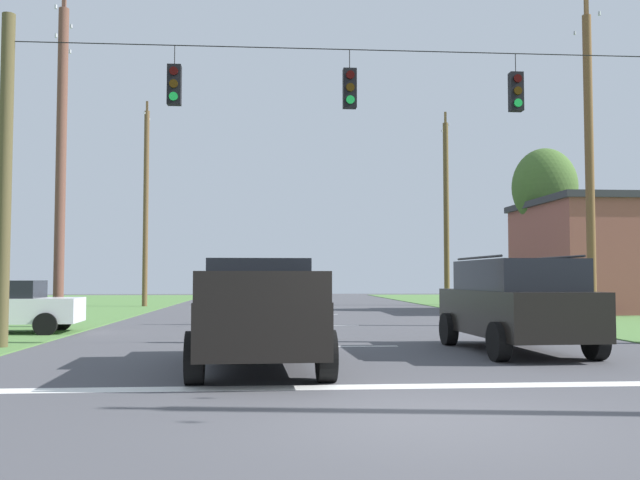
{
  "coord_description": "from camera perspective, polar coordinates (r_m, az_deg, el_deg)",
  "views": [
    {
      "loc": [
        -1.78,
        -8.03,
        1.61
      ],
      "look_at": [
        -0.41,
        10.31,
        2.59
      ],
      "focal_mm": 39.21,
      "sensor_mm": 36.0,
      "label": 1
    }
  ],
  "objects": [
    {
      "name": "lane_dash_2",
      "position": [
        30.38,
        -0.9,
        -6.09
      ],
      "size": [
        2.5,
        0.15,
        0.01
      ],
      "primitive_type": "cube",
      "rotation": [
        0.0,
        0.0,
        1.57
      ],
      "color": "white",
      "rests_on": "ground"
    },
    {
      "name": "utility_pole_mid_right",
      "position": [
        25.01,
        21.14,
        5.84
      ],
      "size": [
        0.29,
        1.9,
        11.15
      ],
      "color": "brown",
      "rests_on": "ground"
    },
    {
      "name": "distant_car_crossing_white",
      "position": [
        21.88,
        -24.55,
        -4.93
      ],
      "size": [
        4.41,
        2.24,
        1.52
      ],
      "color": "silver",
      "rests_on": "ground"
    },
    {
      "name": "pickup_truck",
      "position": [
        12.69,
        -5.05,
        -5.96
      ],
      "size": [
        2.44,
        5.47,
        1.95
      ],
      "color": "black",
      "rests_on": "ground"
    },
    {
      "name": "utility_pole_far_right",
      "position": [
        40.99,
        10.27,
        2.34
      ],
      "size": [
        0.31,
        1.76,
        11.23
      ],
      "color": "brown",
      "rests_on": "ground"
    },
    {
      "name": "utility_pole_far_left",
      "position": [
        39.61,
        -14.03,
        2.77
      ],
      "size": [
        0.28,
        1.6,
        11.36
      ],
      "color": "brown",
      "rests_on": "ground"
    },
    {
      "name": "ground_plane",
      "position": [
        8.38,
        8.33,
        -14.1
      ],
      "size": [
        120.0,
        120.0,
        0.0
      ],
      "primitive_type": "plane",
      "color": "#47474C"
    },
    {
      "name": "lane_dash_0",
      "position": [
        16.44,
        2.0,
        -8.67
      ],
      "size": [
        2.5,
        0.15,
        0.01
      ],
      "primitive_type": "cube",
      "rotation": [
        0.0,
        0.0,
        1.57
      ],
      "color": "white",
      "rests_on": "ground"
    },
    {
      "name": "overhead_signal_span",
      "position": [
        16.71,
        1.88,
        5.88
      ],
      "size": [
        15.87,
        0.31,
        7.73
      ],
      "color": "brown",
      "rests_on": "ground"
    },
    {
      "name": "utility_pole_mid_left",
      "position": [
        24.27,
        -20.39,
        6.21
      ],
      "size": [
        0.33,
        1.8,
        11.1
      ],
      "color": "brown",
      "rests_on": "ground"
    },
    {
      "name": "lane_dash_1",
      "position": [
        23.42,
        0.11,
        -6.99
      ],
      "size": [
        2.5,
        0.15,
        0.01
      ],
      "primitive_type": "cube",
      "rotation": [
        0.0,
        0.0,
        1.57
      ],
      "color": "white",
      "rests_on": "ground"
    },
    {
      "name": "tree_roadside_right",
      "position": [
        36.11,
        17.86,
        4.06
      ],
      "size": [
        3.15,
        3.15,
        7.95
      ],
      "color": "brown",
      "rests_on": "ground"
    },
    {
      "name": "lane_dash_3",
      "position": [
        35.94,
        -1.42,
        -5.62
      ],
      "size": [
        2.5,
        0.15,
        0.01
      ],
      "primitive_type": "cube",
      "rotation": [
        0.0,
        0.0,
        1.57
      ],
      "color": "white",
      "rests_on": "ground"
    },
    {
      "name": "stop_bar_stripe",
      "position": [
        10.54,
        5.63,
        -11.82
      ],
      "size": [
        13.72,
        0.45,
        0.01
      ],
      "primitive_type": "cube",
      "color": "white",
      "rests_on": "ground"
    },
    {
      "name": "suv_black",
      "position": [
        15.7,
        15.63,
        -4.95
      ],
      "size": [
        2.36,
        4.87,
        2.05
      ],
      "color": "black",
      "rests_on": "ground"
    }
  ]
}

